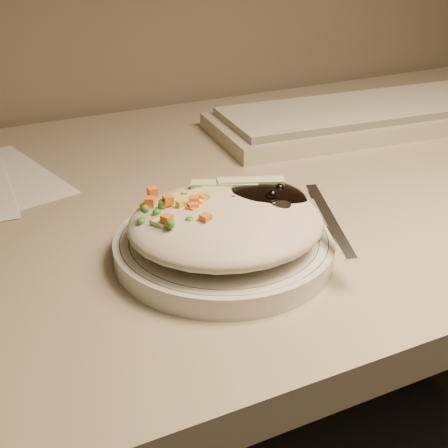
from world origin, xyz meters
name	(u,v)px	position (x,y,z in m)	size (l,w,h in m)	color
desk	(235,313)	(0.00, 1.38, 0.54)	(1.40, 0.70, 0.74)	gray
plate	(224,247)	(-0.09, 1.22, 0.75)	(0.22, 0.22, 0.02)	silver
plate_rim	(224,238)	(-0.09, 1.22, 0.76)	(0.21, 0.21, 0.00)	#144723
meal	(228,218)	(-0.09, 1.22, 0.78)	(0.20, 0.19, 0.05)	beige
keyboard	(368,116)	(0.29, 1.49, 0.76)	(0.51, 0.22, 0.04)	#ABA28D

